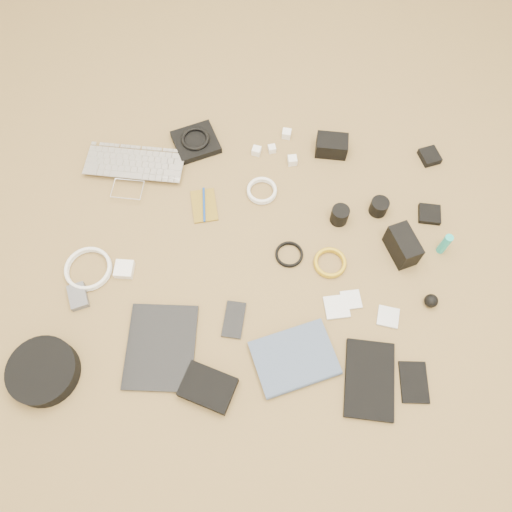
{
  "coord_description": "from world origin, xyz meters",
  "views": [
    {
      "loc": [
        0.01,
        -0.7,
        1.56
      ],
      "look_at": [
        0.02,
        0.01,
        0.02
      ],
      "focal_mm": 35.0,
      "sensor_mm": 36.0,
      "label": 1
    }
  ],
  "objects_px": {
    "paperback": "(305,387)",
    "tablet": "(161,347)",
    "laptop": "(132,176)",
    "phone": "(234,320)",
    "dslr_camera": "(332,146)",
    "headphone_case": "(43,371)"
  },
  "relations": [
    {
      "from": "paperback",
      "to": "tablet",
      "type": "bearing_deg",
      "value": 55.88
    },
    {
      "from": "tablet",
      "to": "paperback",
      "type": "distance_m",
      "value": 0.47
    },
    {
      "from": "laptop",
      "to": "tablet",
      "type": "bearing_deg",
      "value": -69.87
    },
    {
      "from": "laptop",
      "to": "phone",
      "type": "distance_m",
      "value": 0.67
    },
    {
      "from": "dslr_camera",
      "to": "tablet",
      "type": "xyz_separation_m",
      "value": [
        -0.6,
        -0.76,
        -0.03
      ]
    },
    {
      "from": "dslr_camera",
      "to": "paperback",
      "type": "height_order",
      "value": "dslr_camera"
    },
    {
      "from": "phone",
      "to": "headphone_case",
      "type": "xyz_separation_m",
      "value": [
        -0.58,
        -0.17,
        0.02
      ]
    },
    {
      "from": "laptop",
      "to": "dslr_camera",
      "type": "height_order",
      "value": "dslr_camera"
    },
    {
      "from": "phone",
      "to": "paperback",
      "type": "relative_size",
      "value": 0.49
    },
    {
      "from": "laptop",
      "to": "headphone_case",
      "type": "bearing_deg",
      "value": -98.5
    },
    {
      "from": "dslr_camera",
      "to": "phone",
      "type": "height_order",
      "value": "dslr_camera"
    },
    {
      "from": "paperback",
      "to": "headphone_case",
      "type": "bearing_deg",
      "value": 68.39
    },
    {
      "from": "dslr_camera",
      "to": "phone",
      "type": "bearing_deg",
      "value": -111.39
    },
    {
      "from": "tablet",
      "to": "headphone_case",
      "type": "xyz_separation_m",
      "value": [
        -0.35,
        -0.08,
        0.02
      ]
    },
    {
      "from": "laptop",
      "to": "paperback",
      "type": "height_order",
      "value": "laptop"
    },
    {
      "from": "dslr_camera",
      "to": "phone",
      "type": "distance_m",
      "value": 0.76
    },
    {
      "from": "headphone_case",
      "to": "phone",
      "type": "bearing_deg",
      "value": 15.87
    },
    {
      "from": "tablet",
      "to": "headphone_case",
      "type": "bearing_deg",
      "value": -164.69
    },
    {
      "from": "tablet",
      "to": "headphone_case",
      "type": "height_order",
      "value": "headphone_case"
    },
    {
      "from": "paperback",
      "to": "dslr_camera",
      "type": "bearing_deg",
      "value": -27.14
    },
    {
      "from": "tablet",
      "to": "dslr_camera",
      "type": "bearing_deg",
      "value": 54.55
    },
    {
      "from": "dslr_camera",
      "to": "paperback",
      "type": "bearing_deg",
      "value": -92.16
    }
  ]
}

